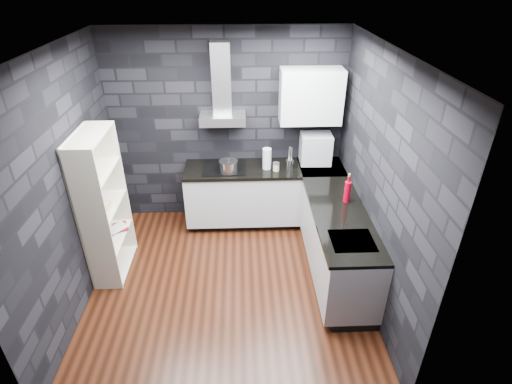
{
  "coord_description": "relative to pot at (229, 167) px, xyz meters",
  "views": [
    {
      "loc": [
        0.19,
        -3.62,
        3.37
      ],
      "look_at": [
        0.35,
        0.45,
        1.0
      ],
      "focal_mm": 28.0,
      "sensor_mm": 36.0,
      "label": 1
    }
  ],
  "objects": [
    {
      "name": "ceiling",
      "position": [
        -0.01,
        -1.17,
        1.72
      ],
      "size": [
        3.2,
        3.2,
        0.0
      ],
      "primitive_type": "plane",
      "rotation": [
        3.14,
        0.0,
        0.0
      ],
      "color": "silver"
    },
    {
      "name": "wall_right",
      "position": [
        1.61,
        -1.17,
        0.37
      ],
      "size": [
        0.05,
        3.2,
        2.7
      ],
      "primitive_type": "cube",
      "color": "black",
      "rests_on": "ground"
    },
    {
      "name": "cooktop",
      "position": [
        -0.06,
        0.13,
        -0.08
      ],
      "size": [
        0.58,
        0.5,
        0.01
      ],
      "primitive_type": "cube",
      "color": "black",
      "rests_on": "counter_back_top"
    },
    {
      "name": "counter_right_cab",
      "position": [
        1.29,
        -1.07,
        -0.5
      ],
      "size": [
        0.6,
        1.8,
        0.76
      ],
      "primitive_type": "cube",
      "color": "#B7B6BC",
      "rests_on": "ground"
    },
    {
      "name": "sink_rim",
      "position": [
        1.29,
        -1.57,
        -0.09
      ],
      "size": [
        0.44,
        0.4,
        0.01
      ],
      "primitive_type": "cube",
      "color": "silver",
      "rests_on": "counter_right_top"
    },
    {
      "name": "counter_back_cab",
      "position": [
        0.49,
        0.13,
        -0.5
      ],
      "size": [
        2.2,
        0.6,
        0.76
      ],
      "primitive_type": "cube",
      "color": "#B7B6BC",
      "rests_on": "ground"
    },
    {
      "name": "wall_back",
      "position": [
        -0.01,
        0.45,
        0.37
      ],
      "size": [
        3.2,
        0.05,
        2.7
      ],
      "primitive_type": "cube",
      "color": "black",
      "rests_on": "ground"
    },
    {
      "name": "ground",
      "position": [
        -0.01,
        -1.17,
        -0.98
      ],
      "size": [
        3.2,
        3.2,
        0.0
      ],
      "primitive_type": "plane",
      "color": "#3B190D"
    },
    {
      "name": "utensil_crock",
      "position": [
        0.83,
        0.08,
        -0.02
      ],
      "size": [
        0.13,
        0.13,
        0.13
      ],
      "primitive_type": "cylinder",
      "rotation": [
        0.0,
        0.0,
        0.36
      ],
      "color": "#BBBABE",
      "rests_on": "counter_back_top"
    },
    {
      "name": "toekick_right",
      "position": [
        1.33,
        -1.07,
        -0.93
      ],
      "size": [
        0.5,
        1.78,
        0.1
      ],
      "primitive_type": "cube",
      "color": "black",
      "rests_on": "ground"
    },
    {
      "name": "pot",
      "position": [
        0.0,
        0.0,
        0.0
      ],
      "size": [
        0.31,
        0.31,
        0.14
      ],
      "primitive_type": "cylinder",
      "rotation": [
        0.0,
        0.0,
        -0.39
      ],
      "color": "#BBBABE",
      "rests_on": "cooktop"
    },
    {
      "name": "hood_body",
      "position": [
        -0.06,
        0.26,
        0.58
      ],
      "size": [
        0.6,
        0.34,
        0.12
      ],
      "primitive_type": "cube",
      "color": "silver",
      "rests_on": "wall_back"
    },
    {
      "name": "fruit_bowl",
      "position": [
        -1.43,
        -0.88,
        -0.05
      ],
      "size": [
        0.23,
        0.23,
        0.06
      ],
      "primitive_type": "imported",
      "rotation": [
        0.0,
        0.0,
        -0.03
      ],
      "color": "silver",
      "rests_on": "bookshelf"
    },
    {
      "name": "glass_vase",
      "position": [
        0.52,
        0.09,
        0.06
      ],
      "size": [
        0.13,
        0.13,
        0.29
      ],
      "primitive_type": "cylinder",
      "rotation": [
        0.0,
        0.0,
        0.08
      ],
      "color": "silver",
      "rests_on": "counter_back_top"
    },
    {
      "name": "book_second",
      "position": [
        -1.45,
        -0.61,
        -0.39
      ],
      "size": [
        0.14,
        0.12,
        0.23
      ],
      "primitive_type": "imported",
      "rotation": [
        0.0,
        0.0,
        -0.7
      ],
      "color": "#B2B2B2",
      "rests_on": "bookshelf"
    },
    {
      "name": "counter_corner_top",
      "position": [
        1.29,
        0.13,
        -0.1
      ],
      "size": [
        0.62,
        0.62,
        0.04
      ],
      "primitive_type": "cube",
      "color": "black",
      "rests_on": "counter_right_cab"
    },
    {
      "name": "storage_jar",
      "position": [
        0.64,
        0.02,
        -0.03
      ],
      "size": [
        0.11,
        0.11,
        0.1
      ],
      "primitive_type": "cylinder",
      "rotation": [
        0.0,
        0.0,
        0.34
      ],
      "color": "#C9B48A",
      "rests_on": "counter_back_top"
    },
    {
      "name": "appliance_garage",
      "position": [
        1.2,
        0.22,
        0.14
      ],
      "size": [
        0.42,
        0.33,
        0.42
      ],
      "primitive_type": "cube",
      "rotation": [
        0.0,
        0.0,
        -0.02
      ],
      "color": "#AEB1B6",
      "rests_on": "counter_back_top"
    },
    {
      "name": "counter_back_top",
      "position": [
        0.49,
        0.12,
        -0.1
      ],
      "size": [
        2.2,
        0.62,
        0.04
      ],
      "primitive_type": "cube",
      "color": "black",
      "rests_on": "counter_back_cab"
    },
    {
      "name": "wall_left",
      "position": [
        -1.64,
        -1.17,
        0.37
      ],
      "size": [
        0.05,
        3.2,
        2.7
      ],
      "primitive_type": "cube",
      "color": "black",
      "rests_on": "ground"
    },
    {
      "name": "upper_cabinet",
      "position": [
        1.09,
        0.25,
        0.87
      ],
      "size": [
        0.8,
        0.35,
        0.7
      ],
      "primitive_type": "cube",
      "color": "silver",
      "rests_on": "wall_back"
    },
    {
      "name": "red_bottle",
      "position": [
        1.4,
        -0.81,
        0.05
      ],
      "size": [
        0.09,
        0.09,
        0.26
      ],
      "primitive_type": "cylinder",
      "rotation": [
        0.0,
        0.0,
        -0.21
      ],
      "color": "#940116",
      "rests_on": "counter_right_top"
    },
    {
      "name": "bookshelf",
      "position": [
        -1.43,
        -0.82,
        -0.08
      ],
      "size": [
        0.58,
        0.87,
        1.8
      ],
      "primitive_type": "cube",
      "rotation": [
        0.0,
        0.0,
        -0.32
      ],
      "color": "beige",
      "rests_on": "ground"
    },
    {
      "name": "counter_right_top",
      "position": [
        1.28,
        -1.07,
        -0.1
      ],
      "size": [
        0.62,
        1.8,
        0.04
      ],
      "primitive_type": "cube",
      "color": "black",
      "rests_on": "counter_right_cab"
    },
    {
      "name": "toekick_back",
      "position": [
        0.49,
        0.17,
        -0.93
      ],
      "size": [
        2.18,
        0.5,
        0.1
      ],
      "primitive_type": "cube",
      "color": "black",
      "rests_on": "ground"
    },
    {
      "name": "book_red",
      "position": [
        -1.44,
        -0.66,
        -0.41
      ],
      "size": [
        0.16,
        0.09,
        0.22
      ],
      "primitive_type": "imported",
      "rotation": [
        0.0,
        0.0,
        0.42
      ],
      "color": "maroon",
      "rests_on": "bookshelf"
    },
    {
      "name": "hood_chimney",
      "position": [
        -0.06,
        0.33,
        1.09
      ],
      "size": [
        0.24,
        0.2,
        0.9
      ],
      "primitive_type": "cube",
      "color": "silver",
      "rests_on": "hood_body"
    },
    {
      "name": "wall_front",
      "position": [
        -0.01,
        -2.8,
        0.37
      ],
      "size": [
        3.2,
        0.05,
        2.7
      ],
      "primitive_type": "cube",
      "color": "black",
      "rests_on": "ground"
    }
  ]
}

